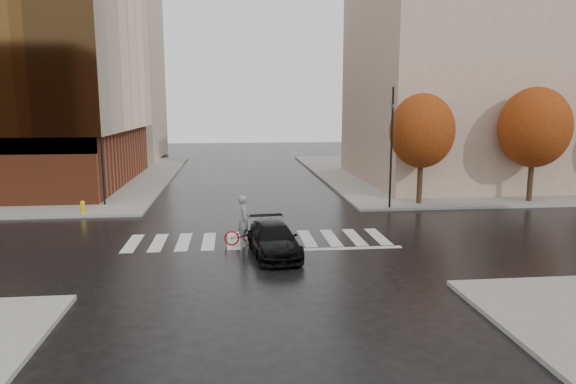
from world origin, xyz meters
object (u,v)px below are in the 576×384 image
(traffic_light_nw, at_px, (101,142))
(traffic_light_ne, at_px, (392,141))
(sedan, at_px, (274,239))
(cyclist, at_px, (246,228))
(fire_hydrant, at_px, (83,206))

(traffic_light_nw, xyz_separation_m, traffic_light_ne, (16.51, -2.70, 0.15))
(sedan, height_order, cyclist, cyclist)
(sedan, xyz_separation_m, fire_hydrant, (-9.72, 8.30, -0.09))
(sedan, relative_size, cyclist, 2.00)
(traffic_light_ne, relative_size, fire_hydrant, 9.62)
(fire_hydrant, bearing_deg, cyclist, -38.26)
(traffic_light_ne, bearing_deg, fire_hydrant, -3.70)
(sedan, distance_m, traffic_light_ne, 11.43)
(sedan, relative_size, traffic_light_nw, 0.66)
(traffic_light_ne, bearing_deg, sedan, 44.79)
(sedan, relative_size, traffic_light_ne, 0.64)
(sedan, xyz_separation_m, traffic_light_nw, (-9.17, 10.80, 3.19))
(traffic_light_nw, height_order, fire_hydrant, traffic_light_nw)
(sedan, distance_m, traffic_light_nw, 14.52)
(cyclist, relative_size, fire_hydrant, 3.09)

